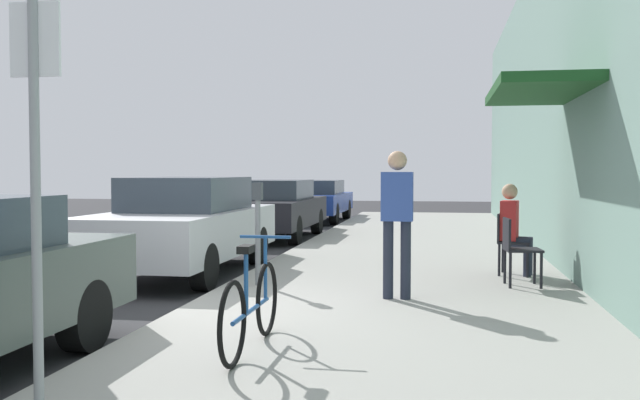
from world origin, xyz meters
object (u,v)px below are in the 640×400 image
object	(u,v)px
cafe_chair_0	(516,247)
seated_patron_1	(514,226)
parked_car_1	(185,225)
bicycle_0	(251,307)
street_sign	(36,163)
pedestrian_standing	(397,212)
cafe_chair_1	(509,239)
parking_meter	(258,226)
parked_car_3	(316,200)
parked_car_2	(274,208)

from	to	relation	value
cafe_chair_0	seated_patron_1	distance (m)	1.00
parked_car_1	bicycle_0	xyz separation A→B (m)	(2.35, -4.69, -0.29)
street_sign	parked_car_1	bearing A→B (deg)	103.18
cafe_chair_0	pedestrian_standing	bearing A→B (deg)	-141.18
street_sign	cafe_chair_1	world-z (taller)	street_sign
parked_car_1	street_sign	distance (m)	6.64
bicycle_0	cafe_chair_0	xyz separation A→B (m)	(2.48, 3.68, 0.14)
cafe_chair_1	bicycle_0	bearing A→B (deg)	-117.97
parked_car_1	bicycle_0	distance (m)	5.25
parking_meter	seated_patron_1	world-z (taller)	parking_meter
parked_car_1	cafe_chair_0	distance (m)	4.94
pedestrian_standing	parked_car_1	bearing A→B (deg)	147.22
parked_car_3	parking_meter	distance (m)	13.03
street_sign	parked_car_2	bearing A→B (deg)	96.99
parked_car_1	pedestrian_standing	size ratio (longest dim) A/B	2.59
parking_meter	street_sign	distance (m)	4.98
parked_car_1	parked_car_3	distance (m)	11.45
parked_car_3	street_sign	distance (m)	17.95
bicycle_0	seated_patron_1	size ratio (longest dim) A/B	1.33
parked_car_1	seated_patron_1	size ratio (longest dim) A/B	3.41
seated_patron_1	pedestrian_standing	xyz separation A→B (m)	(-1.51, -2.15, 0.30)
street_sign	seated_patron_1	bearing A→B (deg)	62.03
bicycle_0	cafe_chair_1	distance (m)	5.30
bicycle_0	cafe_chair_0	bearing A→B (deg)	56.00
parked_car_2	pedestrian_standing	distance (m)	8.70
parked_car_1	cafe_chair_1	world-z (taller)	parked_car_1
parked_car_2	cafe_chair_1	xyz separation A→B (m)	(4.83, -5.84, -0.10)
street_sign	cafe_chair_1	distance (m)	7.28
parked_car_1	seated_patron_1	world-z (taller)	parked_car_1
parking_meter	street_sign	world-z (taller)	street_sign
parked_car_2	cafe_chair_1	distance (m)	7.58
pedestrian_standing	street_sign	bearing A→B (deg)	-113.94
parked_car_3	bicycle_0	distance (m)	16.31
street_sign	bicycle_0	xyz separation A→B (m)	(0.85, 1.72, -1.16)
parking_meter	pedestrian_standing	size ratio (longest dim) A/B	0.78
parked_car_2	bicycle_0	size ratio (longest dim) A/B	2.57
bicycle_0	seated_patron_1	distance (m)	5.33
street_sign	seated_patron_1	distance (m)	7.27
cafe_chair_0	cafe_chair_1	xyz separation A→B (m)	(0.00, 1.00, 0.00)
parked_car_1	pedestrian_standing	bearing A→B (deg)	-32.78
parked_car_2	parking_meter	bearing A→B (deg)	-78.04
seated_patron_1	parked_car_1	bearing A→B (deg)	179.71
parked_car_2	parked_car_3	world-z (taller)	parked_car_2
cafe_chair_1	seated_patron_1	xyz separation A→B (m)	(0.06, -0.01, 0.19)
cafe_chair_0	cafe_chair_1	size ratio (longest dim) A/B	1.00
parked_car_3	parking_meter	xyz separation A→B (m)	(1.55, -12.94, 0.20)
parked_car_1	cafe_chair_0	bearing A→B (deg)	-11.81
bicycle_0	cafe_chair_0	size ratio (longest dim) A/B	1.97
cafe_chair_0	pedestrian_standing	xyz separation A→B (m)	(-1.45, -1.17, 0.50)
street_sign	bicycle_0	bearing A→B (deg)	63.77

